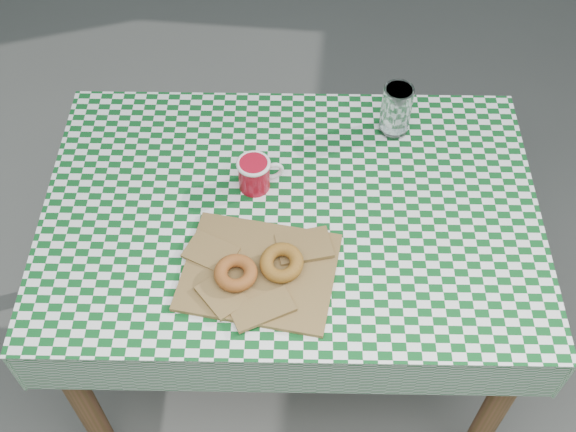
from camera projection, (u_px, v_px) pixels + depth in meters
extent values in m
plane|color=#585853|center=(261.00, 380.00, 2.21)|extent=(60.00, 60.00, 0.00)
cube|color=brown|center=(290.00, 294.00, 1.96)|extent=(1.20, 0.85, 0.75)
cube|color=#0B4B1B|center=(291.00, 210.00, 1.66)|extent=(1.22, 0.87, 0.01)
cube|color=olive|center=(259.00, 271.00, 1.54)|extent=(0.35, 0.29, 0.02)
torus|color=brown|center=(236.00, 273.00, 1.51)|extent=(0.11, 0.11, 0.03)
torus|color=olive|center=(282.00, 263.00, 1.53)|extent=(0.13, 0.13, 0.03)
cylinder|color=silver|center=(396.00, 110.00, 1.76)|extent=(0.09, 0.09, 0.14)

